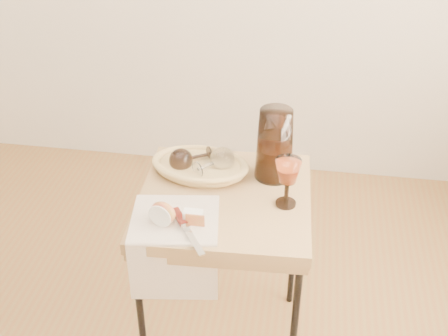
% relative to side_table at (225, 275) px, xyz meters
% --- Properties ---
extents(side_table, '(0.59, 0.59, 0.72)m').
position_rel_side_table_xyz_m(side_table, '(0.00, 0.00, 0.00)').
color(side_table, brown).
rests_on(side_table, floor).
extents(tea_towel, '(0.30, 0.28, 0.01)m').
position_rel_side_table_xyz_m(tea_towel, '(-0.13, -0.15, 0.36)').
color(tea_towel, white).
rests_on(tea_towel, side_table).
extents(bread_basket, '(0.32, 0.24, 0.04)m').
position_rel_side_table_xyz_m(bread_basket, '(-0.11, 0.12, 0.38)').
color(bread_basket, '#AE893E').
rests_on(bread_basket, side_table).
extents(goblet_lying_a, '(0.16, 0.14, 0.08)m').
position_rel_side_table_xyz_m(goblet_lying_a, '(-0.13, 0.13, 0.41)').
color(goblet_lying_a, '#392921').
rests_on(goblet_lying_a, bread_basket).
extents(goblet_lying_b, '(0.16, 0.16, 0.09)m').
position_rel_side_table_xyz_m(goblet_lying_b, '(-0.06, 0.10, 0.41)').
color(goblet_lying_b, white).
rests_on(goblet_lying_b, bread_basket).
extents(pitcher, '(0.25, 0.30, 0.29)m').
position_rel_side_table_xyz_m(pitcher, '(0.15, 0.14, 0.49)').
color(pitcher, black).
rests_on(pitcher, side_table).
extents(wine_goblet, '(0.11, 0.11, 0.17)m').
position_rel_side_table_xyz_m(wine_goblet, '(0.20, -0.02, 0.44)').
color(wine_goblet, white).
rests_on(wine_goblet, side_table).
extents(apple_half, '(0.09, 0.06, 0.08)m').
position_rel_side_table_xyz_m(apple_half, '(-0.16, -0.18, 0.40)').
color(apple_half, red).
rests_on(apple_half, tea_towel).
extents(apple_wedge, '(0.06, 0.03, 0.04)m').
position_rel_side_table_xyz_m(apple_wedge, '(-0.07, -0.16, 0.38)').
color(apple_wedge, white).
rests_on(apple_wedge, tea_towel).
extents(table_knife, '(0.14, 0.20, 0.02)m').
position_rel_side_table_xyz_m(table_knife, '(-0.08, -0.21, 0.37)').
color(table_knife, silver).
rests_on(table_knife, tea_towel).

